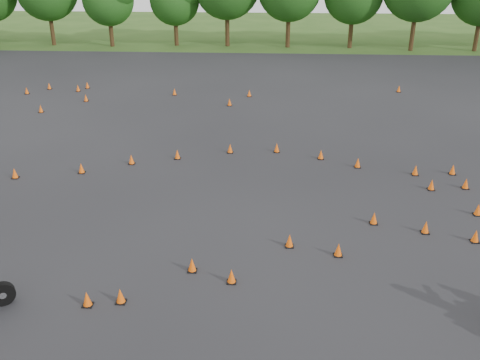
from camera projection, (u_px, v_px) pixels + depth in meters
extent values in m
plane|color=#2D5119|center=(233.00, 261.00, 17.95)|extent=(140.00, 140.00, 0.00)
plane|color=black|center=(243.00, 186.00, 23.42)|extent=(62.00, 62.00, 0.00)
cone|color=#FA5C0A|center=(120.00, 296.00, 15.78)|extent=(0.26, 0.26, 0.45)
cone|color=#FA5C0A|center=(399.00, 89.00, 38.15)|extent=(0.26, 0.26, 0.45)
cone|color=#FA5C0A|center=(415.00, 170.00, 24.50)|extent=(0.26, 0.26, 0.45)
cone|color=#FA5C0A|center=(131.00, 160.00, 25.71)|extent=(0.26, 0.26, 0.45)
cone|color=#FA5C0A|center=(249.00, 93.00, 37.05)|extent=(0.26, 0.26, 0.45)
cone|color=#FA5C0A|center=(466.00, 184.00, 23.14)|extent=(0.26, 0.26, 0.45)
cone|color=#FA5C0A|center=(230.00, 148.00, 27.10)|extent=(0.26, 0.26, 0.45)
cone|color=#FA5C0A|center=(374.00, 218.00, 20.23)|extent=(0.26, 0.26, 0.45)
cone|color=#FA5C0A|center=(289.00, 241.00, 18.70)|extent=(0.26, 0.26, 0.45)
cone|color=#FA5C0A|center=(41.00, 109.00, 33.56)|extent=(0.26, 0.26, 0.45)
cone|color=#FA5C0A|center=(81.00, 168.00, 24.71)|extent=(0.26, 0.26, 0.45)
cone|color=#FA5C0A|center=(27.00, 91.00, 37.68)|extent=(0.26, 0.26, 0.45)
cone|color=#FA5C0A|center=(453.00, 170.00, 24.57)|extent=(0.26, 0.26, 0.45)
cone|color=#FA5C0A|center=(426.00, 227.00, 19.58)|extent=(0.26, 0.26, 0.45)
cone|color=#FA5C0A|center=(15.00, 173.00, 24.17)|extent=(0.26, 0.26, 0.45)
cone|color=#FA5C0A|center=(177.00, 154.00, 26.33)|extent=(0.26, 0.26, 0.45)
cone|color=#FA5C0A|center=(478.00, 210.00, 20.88)|extent=(0.26, 0.26, 0.45)
cone|color=#FA5C0A|center=(174.00, 92.00, 37.40)|extent=(0.26, 0.26, 0.45)
cone|color=#FA5C0A|center=(475.00, 236.00, 19.00)|extent=(0.26, 0.26, 0.45)
cone|color=#FA5C0A|center=(432.00, 185.00, 23.02)|extent=(0.26, 0.26, 0.45)
cone|color=#FA5C0A|center=(231.00, 276.00, 16.72)|extent=(0.26, 0.26, 0.45)
cone|color=#FA5C0A|center=(229.00, 102.00, 34.95)|extent=(0.26, 0.26, 0.45)
cone|color=#FA5C0A|center=(86.00, 98.00, 35.92)|extent=(0.26, 0.26, 0.45)
cone|color=#FA5C0A|center=(321.00, 155.00, 26.32)|extent=(0.26, 0.26, 0.45)
cone|color=#FA5C0A|center=(87.00, 299.00, 15.64)|extent=(0.26, 0.26, 0.45)
cone|color=#FA5C0A|center=(87.00, 85.00, 39.12)|extent=(0.26, 0.26, 0.45)
cone|color=#FA5C0A|center=(277.00, 148.00, 27.18)|extent=(0.26, 0.26, 0.45)
cone|color=#FA5C0A|center=(78.00, 88.00, 38.33)|extent=(0.26, 0.26, 0.45)
cone|color=#FA5C0A|center=(49.00, 86.00, 38.90)|extent=(0.26, 0.26, 0.45)
cone|color=#FA5C0A|center=(338.00, 250.00, 18.15)|extent=(0.26, 0.26, 0.45)
cone|color=#FA5C0A|center=(192.00, 265.00, 17.30)|extent=(0.26, 0.26, 0.45)
cone|color=#FA5C0A|center=(358.00, 163.00, 25.33)|extent=(0.26, 0.26, 0.45)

